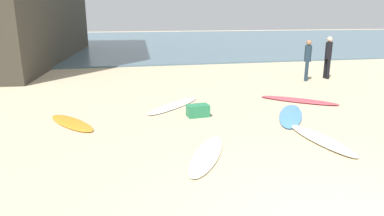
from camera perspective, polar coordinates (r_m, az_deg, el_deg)
ocean_water at (r=38.76m, az=-8.96°, el=11.08°), size 120.00×40.00×0.08m
surfboard_0 at (r=9.67m, az=16.16°, el=-1.19°), size 1.72×2.35×0.07m
surfboard_1 at (r=9.20m, az=-19.47°, el=-2.34°), size 1.50×1.96×0.06m
surfboard_2 at (r=10.35m, az=-3.08°, el=0.41°), size 2.10×2.11×0.06m
surfboard_3 at (r=8.01m, az=20.76°, el=-4.92°), size 0.66×2.18×0.09m
surfboard_4 at (r=6.75m, az=2.47°, el=-7.76°), size 1.44×2.15×0.06m
surfboard_5 at (r=11.46m, az=17.38°, el=1.25°), size 2.18×2.00×0.08m
beachgoer_near at (r=16.01m, az=21.79°, el=8.20°), size 0.29×0.34×1.81m
beachgoer_mid at (r=15.18m, az=18.75°, el=7.88°), size 0.39×0.39×1.70m
beach_cooler at (r=9.28m, az=0.99°, el=-0.44°), size 0.61×0.41×0.33m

